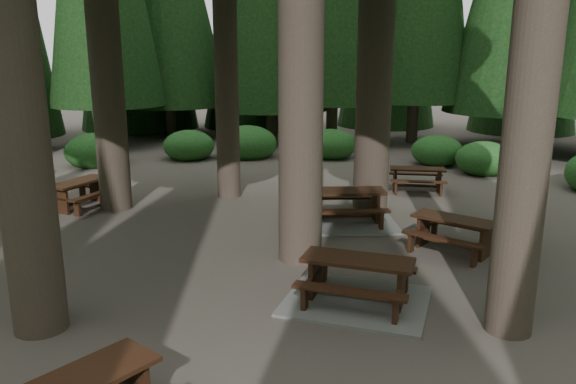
# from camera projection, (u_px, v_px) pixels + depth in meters

# --- Properties ---
(ground) EXTENTS (80.00, 80.00, 0.00)m
(ground) POSITION_uv_depth(u_px,v_px,m) (258.00, 261.00, 10.92)
(ground) COLOR #524A42
(ground) RESTS_ON ground
(picnic_table_a) EXTENTS (2.63, 2.34, 0.76)m
(picnic_table_a) POSITION_uv_depth(u_px,v_px,m) (357.00, 288.00, 9.03)
(picnic_table_a) COLOR gray
(picnic_table_a) RESTS_ON ground
(picnic_table_b) EXTENTS (1.80, 1.99, 0.71)m
(picnic_table_b) POSITION_uv_depth(u_px,v_px,m) (79.00, 190.00, 14.59)
(picnic_table_b) COLOR #331E0F
(picnic_table_b) RESTS_ON ground
(picnic_table_c) EXTENTS (2.62, 2.26, 0.81)m
(picnic_table_c) POSITION_uv_depth(u_px,v_px,m) (344.00, 212.00, 13.27)
(picnic_table_c) COLOR gray
(picnic_table_c) RESTS_ON ground
(picnic_table_d) EXTENTS (1.65, 1.36, 0.68)m
(picnic_table_d) POSITION_uv_depth(u_px,v_px,m) (417.00, 176.00, 16.35)
(picnic_table_d) COLOR #331E0F
(picnic_table_d) RESTS_ON ground
(picnic_table_f) EXTENTS (2.10, 2.01, 0.71)m
(picnic_table_f) POSITION_uv_depth(u_px,v_px,m) (454.00, 229.00, 11.31)
(picnic_table_f) COLOR #331E0F
(picnic_table_f) RESTS_ON ground
(shrub_ring) EXTENTS (23.86, 24.64, 1.49)m
(shrub_ring) POSITION_uv_depth(u_px,v_px,m) (297.00, 230.00, 11.49)
(shrub_ring) COLOR #1E5A20
(shrub_ring) RESTS_ON ground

